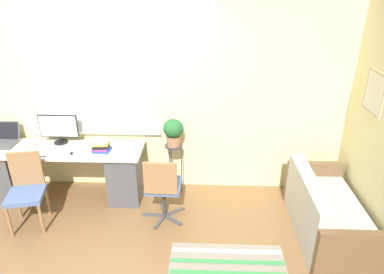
{
  "coord_description": "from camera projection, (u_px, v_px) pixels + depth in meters",
  "views": [
    {
      "loc": [
        1.14,
        -3.6,
        2.73
      ],
      "look_at": [
        0.99,
        0.15,
        0.99
      ],
      "focal_mm": 32.0,
      "sensor_mm": 36.0,
      "label": 1
    }
  ],
  "objects": [
    {
      "name": "monitor",
      "position": [
        59.0,
        128.0,
        4.5
      ],
      "size": [
        0.51,
        0.18,
        0.4
      ],
      "color": "black",
      "rests_on": "desk"
    },
    {
      "name": "ground_plane",
      "position": [
        116.0,
        210.0,
        4.45
      ],
      "size": [
        14.0,
        14.0,
        0.0
      ],
      "primitive_type": "plane",
      "color": "brown"
    },
    {
      "name": "wall_back_with_window",
      "position": [
        117.0,
        94.0,
        4.49
      ],
      "size": [
        9.0,
        0.12,
        2.7
      ],
      "color": "beige",
      "rests_on": "ground_plane"
    },
    {
      "name": "laptop",
      "position": [
        5.0,
        140.0,
        4.55
      ],
      "size": [
        0.31,
        0.35,
        0.26
      ],
      "color": "#4C4C51",
      "rests_on": "desk"
    },
    {
      "name": "mouse",
      "position": [
        71.0,
        153.0,
        4.28
      ],
      "size": [
        0.04,
        0.06,
        0.03
      ],
      "color": "black",
      "rests_on": "desk"
    },
    {
      "name": "keyboard",
      "position": [
        50.0,
        153.0,
        4.29
      ],
      "size": [
        0.37,
        0.14,
        0.02
      ],
      "color": "silver",
      "rests_on": "desk"
    },
    {
      "name": "couch_loveseat",
      "position": [
        325.0,
        215.0,
        3.92
      ],
      "size": [
        0.7,
        1.43,
        0.73
      ],
      "rotation": [
        0.0,
        0.0,
        1.57
      ],
      "color": "beige",
      "rests_on": "ground_plane"
    },
    {
      "name": "desk_chair_wooden",
      "position": [
        26.0,
        189.0,
        4.04
      ],
      "size": [
        0.47,
        0.48,
        0.9
      ],
      "rotation": [
        0.0,
        0.0,
        0.2
      ],
      "color": "olive",
      "rests_on": "ground_plane"
    },
    {
      "name": "office_chair_swivel",
      "position": [
        163.0,
        187.0,
        4.07
      ],
      "size": [
        0.52,
        0.54,
        0.89
      ],
      "rotation": [
        0.0,
        0.0,
        3.11
      ],
      "color": "#47474C",
      "rests_on": "ground_plane"
    },
    {
      "name": "potted_plant",
      "position": [
        173.0,
        131.0,
        4.41
      ],
      "size": [
        0.27,
        0.27,
        0.36
      ],
      "color": "#9E6B4C",
      "rests_on": "plant_stand"
    },
    {
      "name": "book_stack",
      "position": [
        101.0,
        146.0,
        4.33
      ],
      "size": [
        0.23,
        0.19,
        0.16
      ],
      "color": "#2851B2",
      "rests_on": "desk"
    },
    {
      "name": "desk",
      "position": [
        65.0,
        171.0,
        4.58
      ],
      "size": [
        2.12,
        0.6,
        0.73
      ],
      "color": "beige",
      "rests_on": "ground_plane"
    },
    {
      "name": "wall_right_with_picture",
      "position": [
        375.0,
        116.0,
        3.78
      ],
      "size": [
        0.08,
        9.0,
        2.7
      ],
      "color": "beige",
      "rests_on": "ground_plane"
    },
    {
      "name": "floor_rug_striped",
      "position": [
        228.0,
        268.0,
        3.56
      ],
      "size": [
        1.23,
        0.7,
        0.01
      ],
      "color": "gray",
      "rests_on": "ground_plane"
    },
    {
      "name": "plant_stand",
      "position": [
        174.0,
        153.0,
        4.55
      ],
      "size": [
        0.23,
        0.23,
        0.74
      ],
      "color": "#333338",
      "rests_on": "ground_plane"
    }
  ]
}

